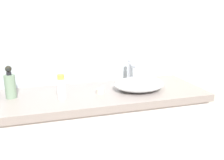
# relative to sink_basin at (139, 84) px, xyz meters

# --- Properties ---
(bathroom_wall_rear) EXTENTS (6.00, 0.06, 2.60)m
(bathroom_wall_rear) POSITION_rel_sink_basin_xyz_m (-0.46, 0.32, 0.34)
(bathroom_wall_rear) COLOR silver
(bathroom_wall_rear) RESTS_ON ground
(vanity_counter) EXTENTS (1.56, 0.50, 0.92)m
(vanity_counter) POSITION_rel_sink_basin_xyz_m (-0.36, 0.03, -0.50)
(vanity_counter) COLOR white
(vanity_counter) RESTS_ON ground
(sink_basin) EXTENTS (0.33, 0.26, 0.08)m
(sink_basin) POSITION_rel_sink_basin_xyz_m (0.00, 0.00, 0.00)
(sink_basin) COLOR silver
(sink_basin) RESTS_ON vanity_counter
(faucet) EXTENTS (0.03, 0.14, 0.18)m
(faucet) POSITION_rel_sink_basin_xyz_m (0.00, 0.15, 0.06)
(faucet) COLOR silver
(faucet) RESTS_ON vanity_counter
(soap_dispenser) EXTENTS (0.06, 0.06, 0.20)m
(soap_dispenser) POSITION_rel_sink_basin_xyz_m (-0.79, 0.08, 0.04)
(soap_dispenser) COLOR gray
(soap_dispenser) RESTS_ON vanity_counter
(lotion_bottle) EXTENTS (0.05, 0.05, 0.15)m
(lotion_bottle) POSITION_rel_sink_basin_xyz_m (-0.50, -0.02, 0.03)
(lotion_bottle) COLOR white
(lotion_bottle) RESTS_ON vanity_counter
(candle_jar) EXTENTS (0.05, 0.05, 0.03)m
(candle_jar) POSITION_rel_sink_basin_xyz_m (-0.26, -0.00, -0.02)
(candle_jar) COLOR silver
(candle_jar) RESTS_ON vanity_counter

